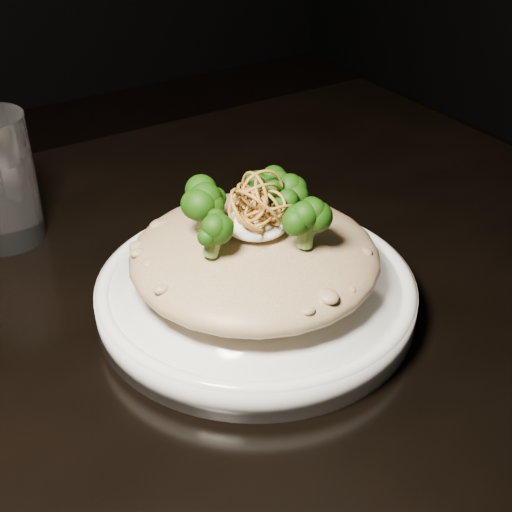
{
  "coord_description": "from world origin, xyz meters",
  "views": [
    {
      "loc": [
        -0.18,
        -0.45,
        1.14
      ],
      "look_at": [
        0.09,
        -0.02,
        0.81
      ],
      "focal_mm": 50.0,
      "sensor_mm": 36.0,
      "label": 1
    }
  ],
  "objects": [
    {
      "name": "table",
      "position": [
        0.0,
        0.0,
        0.67
      ],
      "size": [
        1.1,
        0.8,
        0.75
      ],
      "color": "black",
      "rests_on": "ground"
    },
    {
      "name": "plate",
      "position": [
        0.09,
        -0.02,
        0.76
      ],
      "size": [
        0.28,
        0.28,
        0.03
      ],
      "primitive_type": "cylinder",
      "color": "white",
      "rests_on": "table"
    },
    {
      "name": "cheese",
      "position": [
        0.09,
        -0.02,
        0.83
      ],
      "size": [
        0.05,
        0.05,
        0.01
      ],
      "primitive_type": "ellipsoid",
      "color": "white",
      "rests_on": "risotto"
    },
    {
      "name": "broccoli",
      "position": [
        0.09,
        -0.02,
        0.85
      ],
      "size": [
        0.12,
        0.12,
        0.04
      ],
      "primitive_type": null,
      "color": "black",
      "rests_on": "risotto"
    },
    {
      "name": "shallots",
      "position": [
        0.09,
        -0.02,
        0.86
      ],
      "size": [
        0.05,
        0.05,
        0.04
      ],
      "primitive_type": null,
      "color": "#8D601D",
      "rests_on": "cheese"
    },
    {
      "name": "risotto",
      "position": [
        0.09,
        -0.02,
        0.8
      ],
      "size": [
        0.21,
        0.21,
        0.05
      ],
      "primitive_type": "ellipsoid",
      "color": "brown",
      "rests_on": "plate"
    }
  ]
}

